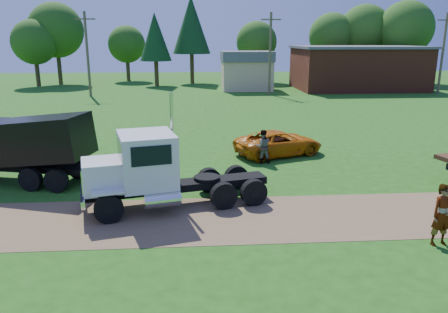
{
  "coord_description": "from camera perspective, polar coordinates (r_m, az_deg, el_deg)",
  "views": [
    {
      "loc": [
        -2.66,
        -14.43,
        6.25
      ],
      "look_at": [
        -1.46,
        2.61,
        1.6
      ],
      "focal_mm": 35.0,
      "sensor_mm": 36.0,
      "label": 1
    }
  ],
  "objects": [
    {
      "name": "brick_building",
      "position": [
        58.33,
        17.02,
        11.04
      ],
      "size": [
        15.4,
        10.4,
        5.3
      ],
      "color": "brown",
      "rests_on": "ground"
    },
    {
      "name": "tan_shed",
      "position": [
        54.97,
        2.97,
        11.21
      ],
      "size": [
        6.2,
        5.4,
        4.7
      ],
      "color": "tan",
      "rests_on": "ground"
    },
    {
      "name": "spectator_a",
      "position": [
        15.1,
        26.62,
        -6.86
      ],
      "size": [
        0.78,
        0.58,
        1.97
      ],
      "primitive_type": "imported",
      "rotation": [
        0.0,
        0.0,
        0.16
      ],
      "color": "#999999",
      "rests_on": "ground"
    },
    {
      "name": "utility_poles",
      "position": [
        50.21,
        6.04,
        13.39
      ],
      "size": [
        42.2,
        0.28,
        9.0
      ],
      "color": "brown",
      "rests_on": "ground"
    },
    {
      "name": "white_semi_tractor",
      "position": [
        16.51,
        -9.65,
        -1.84
      ],
      "size": [
        7.27,
        3.87,
        4.29
      ],
      "rotation": [
        0.0,
        0.0,
        0.24
      ],
      "color": "black",
      "rests_on": "ground"
    },
    {
      "name": "dirt_track",
      "position": [
        15.95,
        5.95,
        -7.91
      ],
      "size": [
        120.0,
        4.2,
        0.01
      ],
      "primitive_type": "cube",
      "color": "brown",
      "rests_on": "ground"
    },
    {
      "name": "ground",
      "position": [
        15.95,
        5.95,
        -7.93
      ],
      "size": [
        140.0,
        140.0,
        0.0
      ],
      "primitive_type": "plane",
      "color": "#1F4D10",
      "rests_on": "ground"
    },
    {
      "name": "tree_row",
      "position": [
        64.04,
        2.74,
        15.77
      ],
      "size": [
        57.47,
        12.48,
        11.89
      ],
      "color": "#3C2F18",
      "rests_on": "ground"
    },
    {
      "name": "spectator_b",
      "position": [
        22.44,
        5.03,
        1.3
      ],
      "size": [
        0.89,
        0.71,
        1.74
      ],
      "primitive_type": "imported",
      "rotation": [
        0.0,
        0.0,
        3.2
      ],
      "color": "#999999",
      "rests_on": "ground"
    },
    {
      "name": "orange_pickup",
      "position": [
        24.16,
        7.17,
        1.78
      ],
      "size": [
        5.38,
        3.84,
        1.36
      ],
      "primitive_type": "imported",
      "rotation": [
        0.0,
        0.0,
        1.93
      ],
      "color": "#C46209",
      "rests_on": "ground"
    },
    {
      "name": "black_dump_truck",
      "position": [
        21.2,
        -25.45,
        1.42
      ],
      "size": [
        7.41,
        3.77,
        3.14
      ],
      "rotation": [
        0.0,
        0.0,
        -0.24
      ],
      "color": "black",
      "rests_on": "ground"
    }
  ]
}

